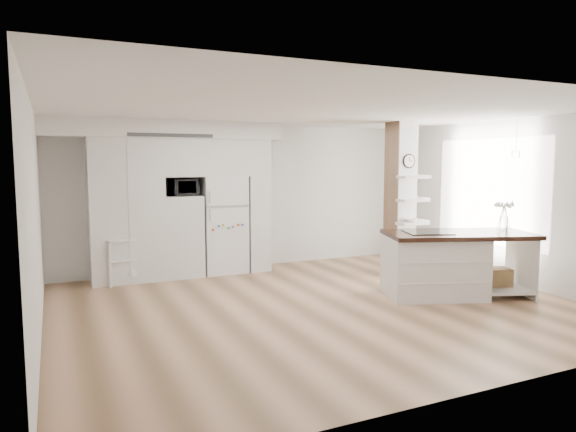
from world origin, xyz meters
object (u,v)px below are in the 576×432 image
object	(u,v)px
bookshelf	(127,264)
refrigerator	(223,224)
kitchen_island	(442,263)
floor_plant_a	(439,259)

from	to	relation	value
bookshelf	refrigerator	bearing A→B (deg)	-6.11
kitchen_island	bookshelf	distance (m)	5.04
kitchen_island	bookshelf	bearing A→B (deg)	165.73
kitchen_island	floor_plant_a	xyz separation A→B (m)	(1.06, 1.25, -0.24)
refrigerator	kitchen_island	world-z (taller)	refrigerator
kitchen_island	floor_plant_a	size ratio (longest dim) A/B	4.63
kitchen_island	bookshelf	world-z (taller)	kitchen_island
floor_plant_a	refrigerator	bearing A→B (deg)	153.72
refrigerator	bookshelf	bearing A→B (deg)	-174.08
refrigerator	kitchen_island	size ratio (longest dim) A/B	0.74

